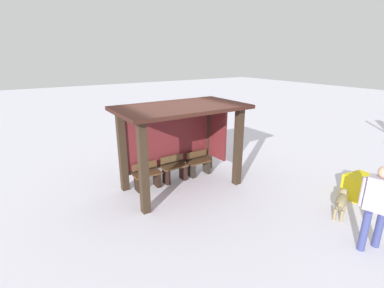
{
  "coord_description": "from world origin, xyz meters",
  "views": [
    {
      "loc": [
        -3.73,
        -6.32,
        3.65
      ],
      "look_at": [
        0.31,
        -0.05,
        1.25
      ],
      "focal_mm": 26.07,
      "sensor_mm": 36.0,
      "label": 1
    }
  ],
  "objects_px": {
    "bench_right_inside": "(199,165)",
    "person_walking": "(378,202)",
    "dog": "(341,201)",
    "bus_shelter": "(181,127)",
    "grit_bin": "(359,187)",
    "bench_center_inside": "(175,171)",
    "bench_left_inside": "(147,178)"
  },
  "relations": [
    {
      "from": "bench_center_inside",
      "to": "person_walking",
      "type": "relative_size",
      "value": 0.45
    },
    {
      "from": "dog",
      "to": "person_walking",
      "type": "bearing_deg",
      "value": -123.42
    },
    {
      "from": "bench_center_inside",
      "to": "grit_bin",
      "type": "relative_size",
      "value": 1.12
    },
    {
      "from": "person_walking",
      "to": "bench_right_inside",
      "type": "bearing_deg",
      "value": 99.78
    },
    {
      "from": "person_walking",
      "to": "dog",
      "type": "relative_size",
      "value": 1.85
    },
    {
      "from": "bus_shelter",
      "to": "bench_center_inside",
      "type": "relative_size",
      "value": 4.42
    },
    {
      "from": "bus_shelter",
      "to": "bench_center_inside",
      "type": "xyz_separation_m",
      "value": [
        -0.1,
        0.24,
        -1.39
      ]
    },
    {
      "from": "bus_shelter",
      "to": "bench_right_inside",
      "type": "distance_m",
      "value": 1.63
    },
    {
      "from": "dog",
      "to": "grit_bin",
      "type": "xyz_separation_m",
      "value": [
        1.25,
        0.24,
        -0.07
      ]
    },
    {
      "from": "bench_center_inside",
      "to": "person_walking",
      "type": "bearing_deg",
      "value": -70.29
    },
    {
      "from": "grit_bin",
      "to": "bench_left_inside",
      "type": "bearing_deg",
      "value": 141.63
    },
    {
      "from": "bus_shelter",
      "to": "person_walking",
      "type": "bearing_deg",
      "value": -70.45
    },
    {
      "from": "dog",
      "to": "bus_shelter",
      "type": "bearing_deg",
      "value": 122.32
    },
    {
      "from": "dog",
      "to": "bench_right_inside",
      "type": "bearing_deg",
      "value": 111.09
    },
    {
      "from": "bench_right_inside",
      "to": "dog",
      "type": "height_order",
      "value": "bench_right_inside"
    },
    {
      "from": "bench_center_inside",
      "to": "bench_right_inside",
      "type": "relative_size",
      "value": 1.0
    },
    {
      "from": "dog",
      "to": "grit_bin",
      "type": "distance_m",
      "value": 1.28
    },
    {
      "from": "bench_center_inside",
      "to": "dog",
      "type": "xyz_separation_m",
      "value": [
        2.34,
        -3.78,
        0.05
      ]
    },
    {
      "from": "bus_shelter",
      "to": "bench_left_inside",
      "type": "relative_size",
      "value": 4.42
    },
    {
      "from": "bench_left_inside",
      "to": "bench_right_inside",
      "type": "distance_m",
      "value": 1.77
    },
    {
      "from": "bench_right_inside",
      "to": "person_walking",
      "type": "bearing_deg",
      "value": -80.22
    },
    {
      "from": "bench_center_inside",
      "to": "person_walking",
      "type": "xyz_separation_m",
      "value": [
        1.7,
        -4.75,
        0.69
      ]
    },
    {
      "from": "bus_shelter",
      "to": "grit_bin",
      "type": "relative_size",
      "value": 4.94
    },
    {
      "from": "bench_right_inside",
      "to": "dog",
      "type": "relative_size",
      "value": 0.84
    },
    {
      "from": "bench_left_inside",
      "to": "bench_center_inside",
      "type": "distance_m",
      "value": 0.88
    },
    {
      "from": "bench_left_inside",
      "to": "dog",
      "type": "relative_size",
      "value": 0.84
    },
    {
      "from": "bench_center_inside",
      "to": "bench_left_inside",
      "type": "bearing_deg",
      "value": 179.93
    },
    {
      "from": "person_walking",
      "to": "bench_left_inside",
      "type": "bearing_deg",
      "value": 118.55
    },
    {
      "from": "bench_left_inside",
      "to": "grit_bin",
      "type": "bearing_deg",
      "value": -38.37
    },
    {
      "from": "person_walking",
      "to": "grit_bin",
      "type": "relative_size",
      "value": 2.48
    },
    {
      "from": "bench_left_inside",
      "to": "grit_bin",
      "type": "relative_size",
      "value": 1.12
    },
    {
      "from": "bench_right_inside",
      "to": "person_walking",
      "type": "distance_m",
      "value": 4.87
    }
  ]
}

